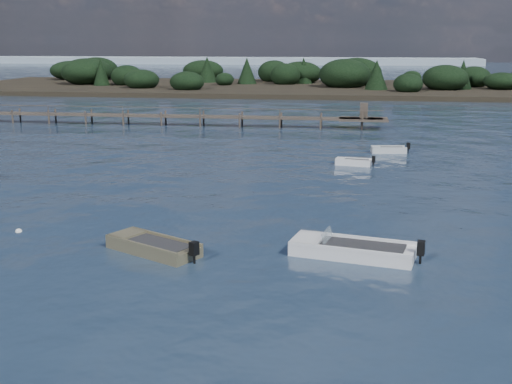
% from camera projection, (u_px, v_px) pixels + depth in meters
% --- Properties ---
extents(ground, '(400.00, 400.00, 0.00)m').
position_uv_depth(ground, '(328.00, 115.00, 78.95)').
color(ground, '#19273A').
rests_on(ground, ground).
extents(dinghy_mid_grey, '(4.61, 3.53, 1.19)m').
position_uv_depth(dinghy_mid_grey, '(153.00, 249.00, 27.96)').
color(dinghy_mid_grey, '#746B4D').
rests_on(dinghy_mid_grey, ground).
extents(tender_far_white, '(2.94, 1.43, 0.99)m').
position_uv_depth(tender_far_white, '(353.00, 163.00, 47.43)').
color(tender_far_white, silver).
rests_on(tender_far_white, ground).
extents(dinghy_mid_white_a, '(5.71, 3.00, 1.31)m').
position_uv_depth(dinghy_mid_white_a, '(352.00, 252.00, 27.49)').
color(dinghy_mid_white_a, silver).
rests_on(dinghy_mid_white_a, ground).
extents(tender_far_grey_b, '(3.19, 1.44, 1.07)m').
position_uv_depth(tender_far_grey_b, '(389.00, 151.00, 52.61)').
color(tender_far_grey_b, '#B9BFC1').
rests_on(tender_far_grey_b, ground).
extents(buoy_c, '(0.32, 0.32, 0.32)m').
position_uv_depth(buoy_c, '(19.00, 232.00, 30.98)').
color(buoy_c, white).
rests_on(buoy_c, ground).
extents(jetty, '(64.50, 3.20, 3.40)m').
position_uv_depth(jetty, '(126.00, 115.00, 70.16)').
color(jetty, '#4A3F36').
rests_on(jetty, ground).
extents(far_headland, '(190.00, 40.00, 5.80)m').
position_uv_depth(far_headland, '(478.00, 81.00, 113.57)').
color(far_headland, black).
rests_on(far_headland, ground).
extents(distant_haze, '(280.00, 20.00, 2.40)m').
position_uv_depth(distant_haze, '(115.00, 63.00, 255.09)').
color(distant_haze, '#90A3B2').
rests_on(distant_haze, ground).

